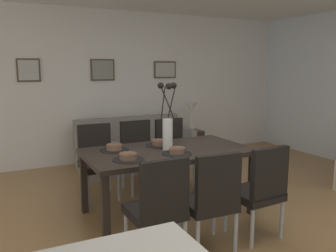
% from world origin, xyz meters
% --- Properties ---
extents(ground_plane, '(9.00, 9.00, 0.00)m').
position_xyz_m(ground_plane, '(0.00, 0.00, 0.00)').
color(ground_plane, olive).
extents(back_wall_panel, '(9.00, 0.10, 2.60)m').
position_xyz_m(back_wall_panel, '(0.00, 3.25, 1.30)').
color(back_wall_panel, silver).
rests_on(back_wall_panel, ground).
extents(dining_table, '(1.80, 0.99, 0.74)m').
position_xyz_m(dining_table, '(-0.05, 0.66, 0.67)').
color(dining_table, black).
rests_on(dining_table, ground).
extents(dining_chair_near_left, '(0.46, 0.46, 0.92)m').
position_xyz_m(dining_chair_near_left, '(-0.56, -0.21, 0.51)').
color(dining_chair_near_left, black).
rests_on(dining_chair_near_left, ground).
extents(dining_chair_near_right, '(0.44, 0.44, 0.92)m').
position_xyz_m(dining_chair_near_right, '(-0.62, 1.54, 0.51)').
color(dining_chair_near_right, black).
rests_on(dining_chair_near_right, ground).
extents(dining_chair_far_left, '(0.46, 0.46, 0.92)m').
position_xyz_m(dining_chair_far_left, '(-0.07, -0.25, 0.51)').
color(dining_chair_far_left, black).
rests_on(dining_chair_far_left, ground).
extents(dining_chair_far_right, '(0.44, 0.44, 0.92)m').
position_xyz_m(dining_chair_far_right, '(-0.05, 1.57, 0.51)').
color(dining_chair_far_right, black).
rests_on(dining_chair_far_right, ground).
extents(dining_chair_mid_left, '(0.47, 0.47, 0.92)m').
position_xyz_m(dining_chair_mid_left, '(0.47, -0.26, 0.51)').
color(dining_chair_mid_left, black).
rests_on(dining_chair_mid_left, ground).
extents(dining_chair_mid_right, '(0.46, 0.46, 0.92)m').
position_xyz_m(dining_chair_mid_right, '(0.45, 1.54, 0.51)').
color(dining_chair_mid_right, black).
rests_on(dining_chair_mid_right, ground).
extents(centerpiece_vase, '(0.21, 0.23, 0.73)m').
position_xyz_m(centerpiece_vase, '(-0.05, 0.66, 1.02)').
color(centerpiece_vase, white).
rests_on(centerpiece_vase, dining_table).
extents(placemat_near_left, '(0.32, 0.32, 0.01)m').
position_xyz_m(placemat_near_left, '(-0.59, 0.44, 0.74)').
color(placemat_near_left, black).
rests_on(placemat_near_left, dining_table).
extents(bowl_near_left, '(0.17, 0.17, 0.07)m').
position_xyz_m(bowl_near_left, '(-0.59, 0.44, 0.78)').
color(bowl_near_left, brown).
rests_on(bowl_near_left, dining_table).
extents(placemat_near_right, '(0.32, 0.32, 0.01)m').
position_xyz_m(placemat_near_right, '(-0.59, 0.89, 0.74)').
color(placemat_near_right, black).
rests_on(placemat_near_right, dining_table).
extents(bowl_near_right, '(0.17, 0.17, 0.07)m').
position_xyz_m(bowl_near_right, '(-0.59, 0.89, 0.78)').
color(bowl_near_right, brown).
rests_on(bowl_near_right, dining_table).
extents(placemat_far_left, '(0.32, 0.32, 0.01)m').
position_xyz_m(placemat_far_left, '(-0.05, 0.44, 0.74)').
color(placemat_far_left, black).
rests_on(placemat_far_left, dining_table).
extents(bowl_far_left, '(0.17, 0.17, 0.07)m').
position_xyz_m(bowl_far_left, '(-0.05, 0.44, 0.78)').
color(bowl_far_left, brown).
rests_on(bowl_far_left, dining_table).
extents(placemat_far_right, '(0.32, 0.32, 0.01)m').
position_xyz_m(placemat_far_right, '(-0.05, 0.89, 0.74)').
color(placemat_far_right, black).
rests_on(placemat_far_right, dining_table).
extents(bowl_far_right, '(0.17, 0.17, 0.07)m').
position_xyz_m(bowl_far_right, '(-0.05, 0.89, 0.78)').
color(bowl_far_right, brown).
rests_on(bowl_far_right, dining_table).
extents(sofa, '(1.83, 0.84, 0.80)m').
position_xyz_m(sofa, '(0.28, 2.58, 0.28)').
color(sofa, gray).
rests_on(sofa, ground).
extents(side_table, '(0.36, 0.36, 0.52)m').
position_xyz_m(side_table, '(1.37, 2.63, 0.26)').
color(side_table, '#33261E').
rests_on(side_table, ground).
extents(table_lamp, '(0.22, 0.22, 0.51)m').
position_xyz_m(table_lamp, '(1.37, 2.63, 0.89)').
color(table_lamp, beige).
rests_on(table_lamp, side_table).
extents(framed_picture_left, '(0.35, 0.03, 0.36)m').
position_xyz_m(framed_picture_left, '(-1.23, 3.18, 1.59)').
color(framed_picture_left, '#473828').
extents(framed_picture_center, '(0.41, 0.03, 0.36)m').
position_xyz_m(framed_picture_center, '(-0.05, 3.18, 1.59)').
color(framed_picture_center, '#473828').
extents(framed_picture_right, '(0.44, 0.03, 0.31)m').
position_xyz_m(framed_picture_right, '(1.13, 3.18, 1.59)').
color(framed_picture_right, '#473828').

